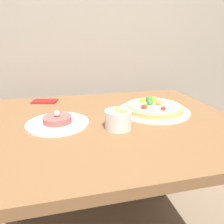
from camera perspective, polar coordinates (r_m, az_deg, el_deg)
name	(u,v)px	position (r m, az deg, el deg)	size (l,w,h in m)	color
back_wall	(85,6)	(1.45, -6.95, 25.69)	(8.00, 0.05, 2.60)	gray
dining_table	(107,143)	(0.98, -1.34, -8.21)	(1.12, 0.90, 0.79)	brown
pizza_plate	(153,108)	(1.05, 10.75, 0.98)	(0.33, 0.33, 0.06)	white
tartare_plate	(58,122)	(0.91, -14.02, -2.51)	(0.25, 0.25, 0.06)	white
small_bowl	(119,118)	(0.83, 1.76, -1.65)	(0.10, 0.10, 0.09)	silver
napkin	(45,101)	(1.24, -17.16, 2.69)	(0.14, 0.11, 0.01)	red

